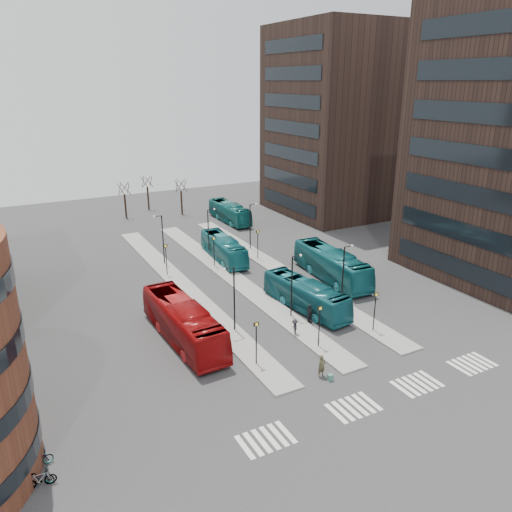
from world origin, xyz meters
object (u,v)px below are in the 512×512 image
teal_bus_c (332,265)px  bicycle_near (39,477)px  suitcase (330,377)px  teal_bus_a (306,295)px  bicycle_mid (40,480)px  commuter_a (186,338)px  teal_bus_d (230,212)px  commuter_b (310,314)px  commuter_c (295,327)px  teal_bus_b (224,248)px  traveller (322,366)px  bicycle_far (37,461)px  red_bus (183,322)px

teal_bus_c → bicycle_near: (-32.80, -17.31, -1.32)m
bicycle_near → suitcase: bearing=-63.5°
teal_bus_a → bicycle_near: (-25.78, -11.99, -1.08)m
teal_bus_c → bicycle_near: size_ratio=7.73×
bicycle_mid → commuter_a: bearing=-46.7°
suitcase → teal_bus_d: size_ratio=0.05×
suitcase → bicycle_mid: 20.57m
teal_bus_a → teal_bus_c: bearing=30.3°
suitcase → commuter_a: 12.65m
commuter_a → commuter_b: size_ratio=0.87×
teal_bus_c → suitcase: bearing=-122.6°
commuter_a → commuter_c: size_ratio=1.07×
bicycle_mid → teal_bus_b: bearing=-37.3°
teal_bus_a → commuter_a: (-13.09, -1.45, -0.70)m
traveller → commuter_b: 8.97m
teal_bus_a → teal_bus_b: (-1.07, 17.07, -0.00)m
suitcase → teal_bus_c: bearing=64.9°
teal_bus_c → commuter_a: 21.23m
bicycle_far → teal_bus_b: bearing=-51.0°
teal_bus_d → teal_bus_a: bearing=-102.7°
commuter_b → bicycle_near: (-24.46, -9.30, -0.50)m
bicycle_mid → bicycle_far: 1.69m
teal_bus_b → commuter_a: bearing=-118.9°
bicycle_mid → bicycle_far: size_ratio=0.95×
teal_bus_b → teal_bus_d: (8.40, 16.02, 0.03)m
red_bus → bicycle_mid: bearing=-139.3°
suitcase → traveller: bearing=123.3°
teal_bus_b → traveller: (-4.48, -27.68, -0.59)m
teal_bus_b → commuter_b: teal_bus_b is taller
suitcase → bicycle_near: bearing=-167.0°
commuter_c → traveller: bearing=4.5°
teal_bus_a → commuter_a: size_ratio=6.68×
traveller → bicycle_far: bearing=176.9°
teal_bus_a → bicycle_mid: bearing=-161.3°
teal_bus_d → bicycle_near: 55.96m
red_bus → commuter_a: (-0.24, -1.18, -0.97)m
teal_bus_b → traveller: 28.05m
commuter_b → bicycle_mid: size_ratio=1.05×
traveller → bicycle_mid: traveller is taller
teal_bus_b → commuter_b: (-0.25, -19.77, -0.58)m
bicycle_mid → bicycle_near: bearing=2.7°
teal_bus_d → commuter_a: 40.14m
commuter_a → commuter_c: bearing=145.7°
bicycle_near → bicycle_far: size_ratio=0.88×
red_bus → teal_bus_b: bearing=53.6°
teal_bus_d → bicycle_far: size_ratio=5.95×
teal_bus_a → commuter_c: 5.61m
teal_bus_d → commuter_c: size_ratio=7.31×
teal_bus_d → commuter_b: bearing=-103.8°
red_bus → teal_bus_b: 20.97m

